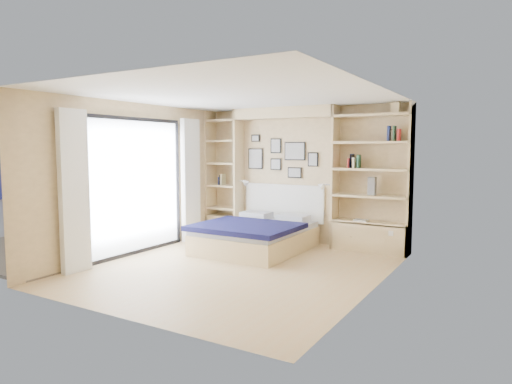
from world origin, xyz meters
The scene contains 8 objects.
ground centered at (0.00, 0.00, 0.00)m, with size 4.50×4.50×0.00m, color tan.
room_shell centered at (-0.39, 1.52, 1.08)m, with size 4.50×4.50×4.50m.
bed centered at (-0.38, 1.20, 0.27)m, with size 1.64×2.06×1.07m.
photo_gallery centered at (-0.45, 2.22, 1.60)m, with size 1.48×0.02×0.82m.
reading_lamps centered at (-0.30, 2.00, 1.10)m, with size 1.92×0.12×0.15m.
shelf_decor centered at (1.11, 2.07, 1.69)m, with size 3.56×0.23×2.03m.
deck centered at (-3.60, 0.00, 0.00)m, with size 3.20×4.00×0.05m, color brown.
deck_chair centered at (-3.56, -0.06, 0.43)m, with size 0.55×0.90×0.89m.
Camera 1 is at (3.55, -5.49, 1.76)m, focal length 32.00 mm.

